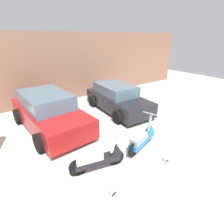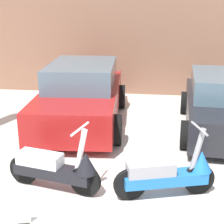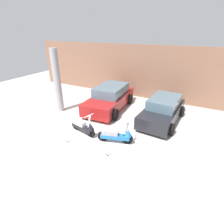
{
  "view_description": "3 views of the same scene",
  "coord_description": "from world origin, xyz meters",
  "px_view_note": "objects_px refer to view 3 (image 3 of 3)",
  "views": [
    {
      "loc": [
        -3.23,
        -2.28,
        3.53
      ],
      "look_at": [
        0.46,
        2.83,
        0.79
      ],
      "focal_mm": 28.0,
      "sensor_mm": 36.0,
      "label": 1
    },
    {
      "loc": [
        0.36,
        -3.6,
        2.92
      ],
      "look_at": [
        -0.48,
        2.57,
        0.91
      ],
      "focal_mm": 55.0,
      "sensor_mm": 36.0,
      "label": 2
    },
    {
      "loc": [
        3.51,
        -4.72,
        4.65
      ],
      "look_at": [
        -0.36,
        2.6,
        0.75
      ],
      "focal_mm": 28.0,
      "sensor_mm": 36.0,
      "label": 3
    }
  ],
  "objects_px": {
    "scooter_front_left": "(84,126)",
    "car_rear_left": "(110,98)",
    "car_rear_center": "(163,110)",
    "placard_near_left_scooter": "(68,140)",
    "support_column_side": "(57,81)",
    "scooter_front_right": "(117,135)",
    "placard_near_right_scooter": "(108,152)"
  },
  "relations": [
    {
      "from": "scooter_front_right",
      "to": "placard_near_left_scooter",
      "type": "bearing_deg",
      "value": -170.73
    },
    {
      "from": "scooter_front_right",
      "to": "car_rear_left",
      "type": "height_order",
      "value": "car_rear_left"
    },
    {
      "from": "placard_near_left_scooter",
      "to": "car_rear_left",
      "type": "bearing_deg",
      "value": 91.54
    },
    {
      "from": "car_rear_left",
      "to": "placard_near_left_scooter",
      "type": "bearing_deg",
      "value": -2.66
    },
    {
      "from": "car_rear_left",
      "to": "placard_near_left_scooter",
      "type": "relative_size",
      "value": 17.1
    },
    {
      "from": "scooter_front_right",
      "to": "support_column_side",
      "type": "distance_m",
      "value": 5.14
    },
    {
      "from": "placard_near_left_scooter",
      "to": "support_column_side",
      "type": "relative_size",
      "value": 0.07
    },
    {
      "from": "car_rear_left",
      "to": "placard_near_left_scooter",
      "type": "xyz_separation_m",
      "value": [
        0.11,
        -4.26,
        -0.59
      ]
    },
    {
      "from": "placard_near_right_scooter",
      "to": "support_column_side",
      "type": "height_order",
      "value": "support_column_side"
    },
    {
      "from": "scooter_front_left",
      "to": "car_rear_left",
      "type": "xyz_separation_m",
      "value": [
        -0.33,
        3.33,
        0.3
      ]
    },
    {
      "from": "car_rear_center",
      "to": "support_column_side",
      "type": "xyz_separation_m",
      "value": [
        -5.98,
        -1.66,
        1.25
      ]
    },
    {
      "from": "car_rear_left",
      "to": "placard_near_right_scooter",
      "type": "height_order",
      "value": "car_rear_left"
    },
    {
      "from": "car_rear_center",
      "to": "placard_near_left_scooter",
      "type": "bearing_deg",
      "value": -35.13
    },
    {
      "from": "scooter_front_left",
      "to": "scooter_front_right",
      "type": "xyz_separation_m",
      "value": [
        1.78,
        0.06,
        -0.0
      ]
    },
    {
      "from": "scooter_front_right",
      "to": "placard_near_left_scooter",
      "type": "xyz_separation_m",
      "value": [
        -2.0,
        -0.99,
        -0.28
      ]
    },
    {
      "from": "car_rear_left",
      "to": "scooter_front_left",
      "type": "bearing_deg",
      "value": 1.54
    },
    {
      "from": "scooter_front_right",
      "to": "placard_near_left_scooter",
      "type": "relative_size",
      "value": 6.02
    },
    {
      "from": "placard_near_left_scooter",
      "to": "support_column_side",
      "type": "bearing_deg",
      "value": 137.53
    },
    {
      "from": "scooter_front_left",
      "to": "placard_near_right_scooter",
      "type": "xyz_separation_m",
      "value": [
        1.84,
        -0.89,
        -0.29
      ]
    },
    {
      "from": "car_rear_left",
      "to": "support_column_side",
      "type": "height_order",
      "value": "support_column_side"
    },
    {
      "from": "car_rear_center",
      "to": "placard_near_right_scooter",
      "type": "xyz_separation_m",
      "value": [
        -1.22,
        -4.09,
        -0.52
      ]
    },
    {
      "from": "placard_near_left_scooter",
      "to": "support_column_side",
      "type": "height_order",
      "value": "support_column_side"
    },
    {
      "from": "placard_near_left_scooter",
      "to": "placard_near_right_scooter",
      "type": "relative_size",
      "value": 1.0
    },
    {
      "from": "car_rear_center",
      "to": "car_rear_left",
      "type": "bearing_deg",
      "value": -88.89
    },
    {
      "from": "scooter_front_left",
      "to": "scooter_front_right",
      "type": "relative_size",
      "value": 1.03
    },
    {
      "from": "placard_near_left_scooter",
      "to": "support_column_side",
      "type": "xyz_separation_m",
      "value": [
        -2.7,
        2.47,
        1.77
      ]
    },
    {
      "from": "scooter_front_left",
      "to": "placard_near_left_scooter",
      "type": "distance_m",
      "value": 1.0
    },
    {
      "from": "scooter_front_left",
      "to": "placard_near_right_scooter",
      "type": "relative_size",
      "value": 6.18
    },
    {
      "from": "scooter_front_left",
      "to": "car_rear_left",
      "type": "bearing_deg",
      "value": 108.29
    },
    {
      "from": "car_rear_center",
      "to": "placard_near_left_scooter",
      "type": "relative_size",
      "value": 15.31
    },
    {
      "from": "car_rear_center",
      "to": "placard_near_right_scooter",
      "type": "bearing_deg",
      "value": -13.27
    },
    {
      "from": "scooter_front_left",
      "to": "car_rear_center",
      "type": "bearing_deg",
      "value": 58.82
    }
  ]
}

